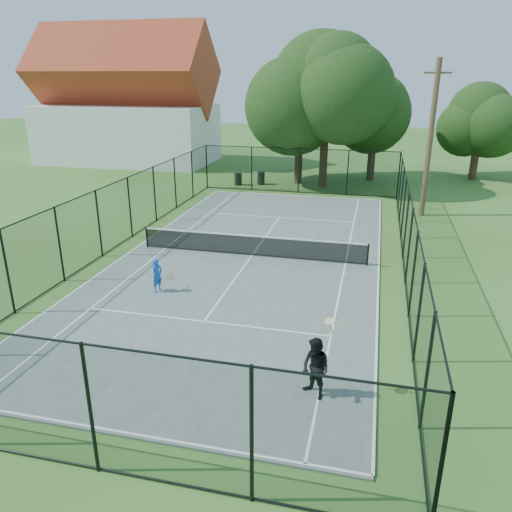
% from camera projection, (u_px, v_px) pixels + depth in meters
% --- Properties ---
extents(ground, '(120.00, 120.00, 0.00)m').
position_uv_depth(ground, '(252.00, 257.00, 22.10)').
color(ground, '#35571E').
extents(tennis_court, '(11.00, 24.00, 0.06)m').
position_uv_depth(tennis_court, '(252.00, 256.00, 22.09)').
color(tennis_court, '#515F5B').
rests_on(tennis_court, ground).
extents(tennis_net, '(10.08, 0.08, 0.95)m').
position_uv_depth(tennis_net, '(252.00, 245.00, 21.90)').
color(tennis_net, black).
rests_on(tennis_net, tennis_court).
extents(fence, '(13.10, 26.10, 3.00)m').
position_uv_depth(fence, '(252.00, 225.00, 21.58)').
color(fence, black).
rests_on(fence, ground).
extents(tree_near_left, '(6.96, 6.96, 9.08)m').
position_uv_depth(tree_near_left, '(300.00, 104.00, 34.99)').
color(tree_near_left, '#332114').
rests_on(tree_near_left, ground).
extents(tree_near_mid, '(7.07, 7.07, 9.25)m').
position_uv_depth(tree_near_mid, '(326.00, 104.00, 33.86)').
color(tree_near_mid, '#332114').
rests_on(tree_near_mid, ground).
extents(tree_near_right, '(6.18, 6.18, 8.53)m').
position_uv_depth(tree_near_right, '(376.00, 106.00, 36.14)').
color(tree_near_right, '#332114').
rests_on(tree_near_right, ground).
extents(tree_far_right, '(5.05, 5.05, 6.68)m').
position_uv_depth(tree_far_right, '(480.00, 124.00, 36.81)').
color(tree_far_right, '#332114').
rests_on(tree_far_right, ground).
extents(building, '(15.30, 8.15, 11.87)m').
position_uv_depth(building, '(126.00, 106.00, 44.21)').
color(building, silver).
rests_on(building, ground).
extents(trash_bin_left, '(0.58, 0.58, 0.90)m').
position_uv_depth(trash_bin_left, '(238.00, 179.00, 36.14)').
color(trash_bin_left, black).
rests_on(trash_bin_left, ground).
extents(trash_bin_right, '(0.58, 0.58, 0.95)m').
position_uv_depth(trash_bin_right, '(261.00, 178.00, 36.31)').
color(trash_bin_right, black).
rests_on(trash_bin_right, ground).
extents(utility_pole, '(1.40, 0.30, 8.44)m').
position_uv_depth(utility_pole, '(430.00, 139.00, 27.12)').
color(utility_pole, '#4C3823').
rests_on(utility_pole, ground).
extents(player_blue, '(0.80, 0.54, 1.27)m').
position_uv_depth(player_blue, '(157.00, 275.00, 18.30)').
color(player_blue, blue).
rests_on(player_blue, tennis_court).
extents(player_black, '(1.07, 0.96, 2.02)m').
position_uv_depth(player_black, '(316.00, 368.00, 12.23)').
color(player_black, black).
rests_on(player_black, tennis_court).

